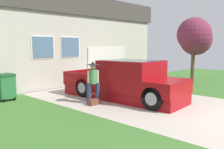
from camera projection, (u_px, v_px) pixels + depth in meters
pickup_truck at (129, 82)px, 9.71m from camera, size 2.24×5.34×1.60m
person_with_hat at (93, 81)px, 9.06m from camera, size 0.50×0.50×1.58m
handbag at (93, 102)px, 8.87m from camera, size 0.37×0.22×0.44m
house_with_garage at (59, 41)px, 16.06m from camera, size 11.16×6.79×4.91m
front_yard_tree at (195, 37)px, 13.85m from camera, size 2.46×2.03×3.73m
wheeled_trash_bin at (5, 86)px, 9.62m from camera, size 0.60×0.72×1.06m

